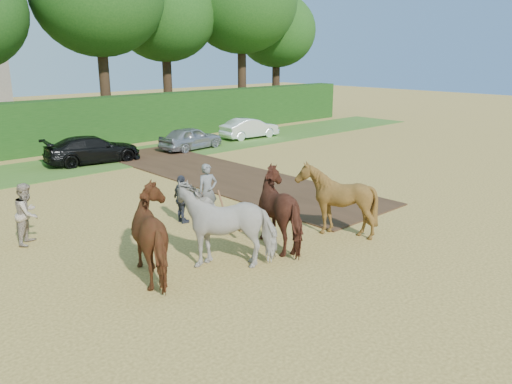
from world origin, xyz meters
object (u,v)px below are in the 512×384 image
plough_team (256,215)px  spectator_far (182,199)px  spectator_near (27,213)px  parked_cars (73,153)px

plough_team → spectator_far: bearing=91.3°
spectator_near → parked_cars: size_ratio=0.06×
spectator_far → plough_team: plough_team is taller
spectator_far → parked_cars: 11.31m
spectator_near → plough_team: plough_team is taller
spectator_near → plough_team: size_ratio=0.24×
parked_cars → spectator_far: bearing=-95.1°
spectator_near → spectator_far: spectator_near is taller
spectator_near → plough_team: bearing=-97.5°
spectator_far → parked_cars: (1.00, 11.26, -0.13)m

